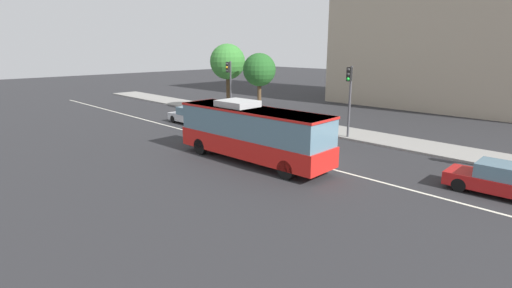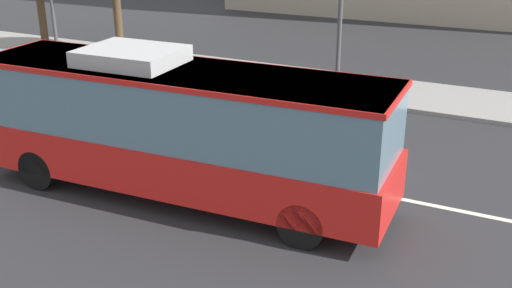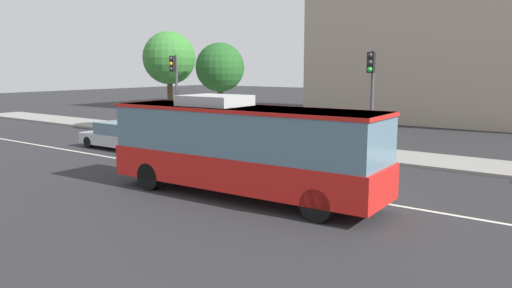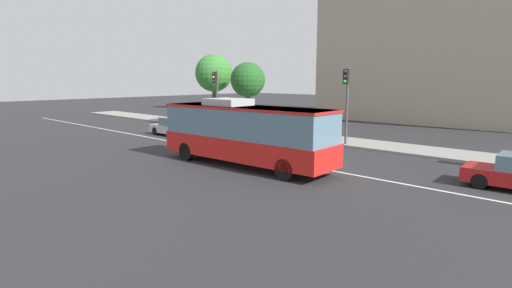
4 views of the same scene
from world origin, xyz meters
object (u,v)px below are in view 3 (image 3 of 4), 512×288
traffic_light_near_corner (175,81)px  street_tree_kerbside_left (220,68)px  transit_bus (242,145)px  street_tree_kerbside_centre (169,58)px  traffic_light_mid_block (371,86)px  sedan_silver (118,136)px

traffic_light_near_corner → street_tree_kerbside_left: bearing=130.5°
traffic_light_near_corner → transit_bus: bearing=53.7°
traffic_light_near_corner → street_tree_kerbside_centre: size_ratio=0.76×
transit_bus → street_tree_kerbside_centre: 18.09m
transit_bus → traffic_light_mid_block: traffic_light_mid_block is taller
street_tree_kerbside_left → street_tree_kerbside_centre: (-4.31, -0.19, 0.63)m
sedan_silver → transit_bus: bearing=160.6°
sedan_silver → traffic_light_mid_block: traffic_light_mid_block is taller
transit_bus → traffic_light_near_corner: traffic_light_near_corner is taller
transit_bus → traffic_light_near_corner: bearing=141.8°
street_tree_kerbside_left → street_tree_kerbside_centre: 4.36m
transit_bus → sedan_silver: 12.47m
sedan_silver → traffic_light_mid_block: 13.72m
traffic_light_mid_block → street_tree_kerbside_left: (-10.89, 1.90, 0.83)m
traffic_light_mid_block → sedan_silver: bearing=-72.7°
transit_bus → traffic_light_mid_block: 8.97m
sedan_silver → street_tree_kerbside_centre: bearing=-68.3°
transit_bus → traffic_light_mid_block: size_ratio=1.94×
transit_bus → street_tree_kerbside_centre: (-14.40, 10.47, 3.21)m
sedan_silver → street_tree_kerbside_centre: size_ratio=0.66×
traffic_light_near_corner → street_tree_kerbside_centre: street_tree_kerbside_centre is taller
transit_bus → sedan_silver: size_ratio=2.23×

